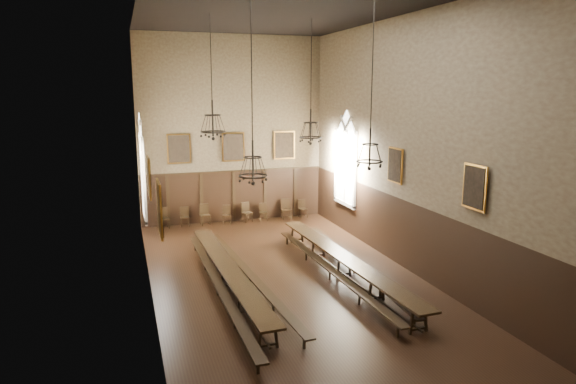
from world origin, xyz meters
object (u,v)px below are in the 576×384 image
chair_6 (286,213)px  chandelier_front_left (253,162)px  bench_left_outer (218,286)px  bench_right_outer (354,266)px  chair_3 (227,218)px  chandelier_back_left (213,124)px  table_right (344,267)px  chandelier_back_right (311,130)px  chair_0 (164,222)px  table_left (229,278)px  chair_2 (205,219)px  bench_right_inner (330,272)px  chair_7 (303,212)px  bench_left_inner (250,278)px  chair_4 (247,216)px  chair_1 (185,221)px  chandelier_front_right (370,150)px  chair_5 (263,215)px

chair_6 → chandelier_front_left: (-4.36, -10.72, 4.20)m
bench_left_outer → bench_right_outer: size_ratio=1.11×
chair_3 → chandelier_back_left: (-1.53, -5.77, 4.95)m
table_right → chandelier_back_right: size_ratio=2.19×
bench_right_outer → chair_0: (-5.90, 8.33, 0.02)m
table_left → bench_left_outer: size_ratio=0.90×
bench_left_outer → chair_2: bearing=83.6°
chair_0 → chair_2: 1.93m
table_left → chandelier_front_left: chandelier_front_left is taller
table_right → chandelier_back_left: bearing=145.8°
table_right → chandelier_front_left: chandelier_front_left is taller
bench_right_outer → chair_3: (-2.93, 8.27, -0.00)m
bench_right_inner → chair_7: 8.87m
bench_left_outer → chair_0: bearing=96.2°
bench_left_inner → chair_4: chair_4 is taller
chair_3 → chandelier_front_left: size_ratio=0.18×
bench_left_outer → chair_0: chair_0 is taller
bench_right_inner → table_left: bearing=174.8°
chair_7 → chandelier_back_right: 7.45m
chair_1 → chandelier_front_left: (0.68, -10.83, 4.23)m
bench_left_inner → chair_7: (4.82, 8.28, -0.01)m
table_right → chandelier_front_right: 4.87m
chair_2 → chair_6: 4.08m
chair_6 → chair_7: chair_6 is taller
bench_left_inner → table_right: bearing=-4.3°
chair_1 → chair_5: size_ratio=1.08×
table_left → bench_right_inner: table_left is taller
chandelier_front_left → bench_left_inner: bearing=79.6°
chair_1 → chair_7: (5.96, -0.06, -0.00)m
chandelier_back_right → chair_3: bearing=112.4°
bench_right_outer → chair_7: bearing=83.0°
table_right → chair_0: (-5.41, 8.53, -0.09)m
bench_right_outer → chair_4: size_ratio=9.85×
bench_left_inner → chair_5: chair_5 is taller
bench_left_inner → chair_2: size_ratio=9.87×
bench_left_inner → chair_6: chair_6 is taller
chair_5 → bench_right_inner: bearing=-83.0°
chair_4 → chair_5: bearing=-13.0°
bench_right_outer → chair_4: bearing=103.0°
chair_5 → chair_6: size_ratio=0.85×
bench_left_inner → chair_2: chair_2 is taller
chair_4 → chandelier_front_right: size_ratio=0.20×
table_left → chair_2: 8.36m
chandelier_front_left → chandelier_front_right: (3.50, 0.04, 0.22)m
chair_4 → chandelier_front_right: chandelier_front_right is taller
bench_left_inner → chandelier_back_left: (-0.67, 2.45, 4.94)m
table_left → chair_6: bearing=60.8°
table_left → chair_7: size_ratio=10.45×
bench_right_inner → table_right: bearing=9.3°
chandelier_back_right → bench_left_outer: bearing=-143.6°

